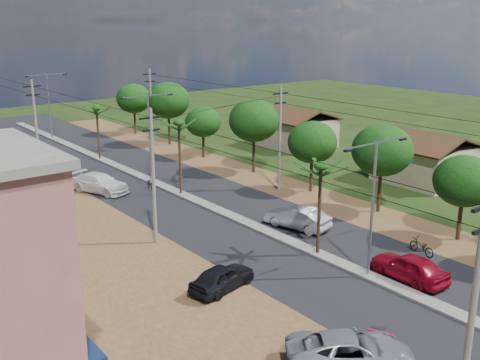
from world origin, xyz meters
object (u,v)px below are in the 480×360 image
object	(u,v)px
car_silver_mid	(297,218)
car_white_far	(100,184)
car_parked_dark	(222,278)
roadside_sign	(380,341)
car_parked_silver	(350,352)
car_red_near	(409,268)
moto_rider_east	(421,247)

from	to	relation	value
car_silver_mid	car_white_far	world-z (taller)	same
car_parked_dark	roadside_sign	distance (m)	9.34
car_parked_silver	car_white_far	bearing A→B (deg)	30.11
car_silver_mid	car_white_far	xyz separation A→B (m)	(-7.23, 16.76, -0.00)
car_silver_mid	car_red_near	bearing A→B (deg)	72.07
moto_rider_east	car_red_near	bearing A→B (deg)	34.07
car_parked_silver	car_parked_dark	world-z (taller)	car_parked_silver
moto_rider_east	roadside_sign	distance (m)	11.91
moto_rider_east	car_silver_mid	bearing A→B (deg)	-60.69
car_red_near	car_silver_mid	bearing A→B (deg)	-92.15
car_parked_dark	roadside_sign	xyz separation A→B (m)	(2.00, -9.12, -0.22)
roadside_sign	car_red_near	bearing A→B (deg)	4.84
roadside_sign	car_white_far	bearing A→B (deg)	67.19
car_parked_dark	moto_rider_east	world-z (taller)	car_parked_dark
car_silver_mid	roadside_sign	world-z (taller)	car_silver_mid
car_red_near	car_parked_silver	size ratio (longest dim) A/B	0.85
car_parked_silver	car_silver_mid	bearing A→B (deg)	-1.17
car_silver_mid	roadside_sign	distance (m)	15.46
car_parked_silver	moto_rider_east	distance (m)	13.74
car_silver_mid	car_white_far	bearing A→B (deg)	-80.33
moto_rider_east	car_white_far	bearing A→B (deg)	-58.42
car_white_far	roadside_sign	size ratio (longest dim) A/B	4.87
car_red_near	car_parked_dark	xyz separation A→B (m)	(-9.00, 5.59, -0.08)
car_white_far	moto_rider_east	xyz separation A→B (m)	(10.20, -24.91, -0.27)
car_white_far	car_parked_silver	xyz separation A→B (m)	(-2.50, -30.15, -0.03)
car_silver_mid	car_parked_silver	world-z (taller)	car_silver_mid
roadside_sign	car_silver_mid	bearing A→B (deg)	38.11
car_parked_silver	moto_rider_east	world-z (taller)	car_parked_silver
car_red_near	car_white_far	distance (m)	27.40
car_silver_mid	car_parked_dark	xyz separation A→B (m)	(-9.73, -4.26, -0.08)
car_parked_dark	moto_rider_east	xyz separation A→B (m)	(12.70, -3.89, -0.19)
moto_rider_east	roadside_sign	xyz separation A→B (m)	(-10.70, -5.23, -0.03)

